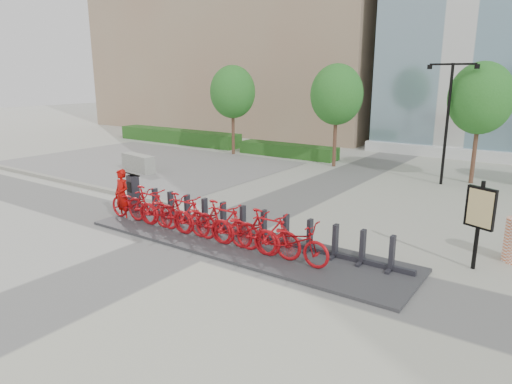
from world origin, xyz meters
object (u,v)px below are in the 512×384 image
Objects in this scene: kiosk at (133,192)px; map_sign at (480,212)px; bike_0 at (133,204)px; worker_red at (122,195)px; jersey_barrier at (138,163)px.

map_sign reaches higher than kiosk.
bike_0 is 9.76m from map_sign.
worker_red reaches higher than bike_0.
worker_red is at bearing 90.18° from bike_0.
worker_red is at bearing -144.55° from map_sign.
kiosk is 0.81× the size of worker_red.
map_sign is at bearing -76.37° from bike_0.
jersey_barrier is (-6.07, 5.42, -0.20)m from bike_0.
kiosk is 7.10m from jersey_barrier.
worker_red is 10.26m from map_sign.
kiosk is (-0.80, 0.68, 0.11)m from bike_0.
kiosk reaches higher than bike_0.
kiosk is 0.63× the size of jersey_barrier.
worker_red is at bearing -34.24° from jersey_barrier.
worker_red is 0.78× the size of jersey_barrier.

